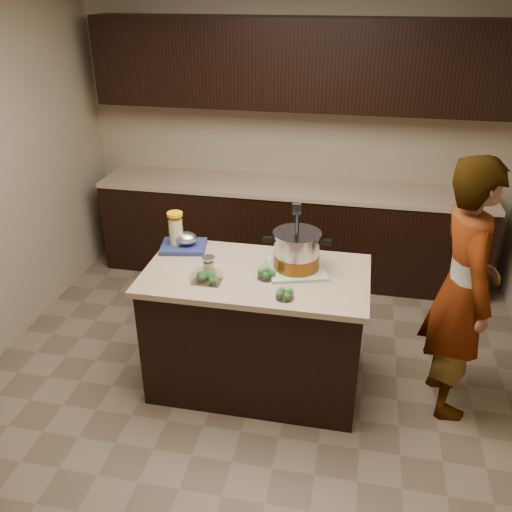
{
  "coord_description": "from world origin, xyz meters",
  "views": [
    {
      "loc": [
        0.6,
        -3.02,
        2.59
      ],
      "look_at": [
        0.0,
        0.0,
        1.02
      ],
      "focal_mm": 38.0,
      "sensor_mm": 36.0,
      "label": 1
    }
  ],
  "objects": [
    {
      "name": "back_cabinets",
      "position": [
        0.0,
        1.74,
        0.94
      ],
      "size": [
        3.6,
        0.63,
        2.33
      ],
      "color": "black",
      "rests_on": "ground"
    },
    {
      "name": "broccoli_tub_rect",
      "position": [
        -0.28,
        -0.18,
        0.93
      ],
      "size": [
        0.18,
        0.13,
        0.06
      ],
      "rotation": [
        0.0,
        0.0,
        0.0
      ],
      "color": "silver",
      "rests_on": "island"
    },
    {
      "name": "broccoli_tub_right",
      "position": [
        0.23,
        -0.28,
        0.92
      ],
      "size": [
        0.14,
        0.14,
        0.05
      ],
      "rotation": [
        0.0,
        0.0,
        0.32
      ],
      "color": "silver",
      "rests_on": "island"
    },
    {
      "name": "person",
      "position": [
        1.3,
        0.08,
        0.87
      ],
      "size": [
        0.51,
        0.69,
        1.74
      ],
      "primitive_type": "imported",
      "rotation": [
        0.0,
        0.0,
        1.72
      ],
      "color": "gray",
      "rests_on": "ground"
    },
    {
      "name": "broccoli_tub_left",
      "position": [
        0.08,
        -0.06,
        0.93
      ],
      "size": [
        0.14,
        0.14,
        0.06
      ],
      "rotation": [
        0.0,
        0.0,
        -0.26
      ],
      "color": "silver",
      "rests_on": "island"
    },
    {
      "name": "room_shell",
      "position": [
        0.0,
        0.0,
        1.71
      ],
      "size": [
        4.04,
        4.04,
        2.72
      ],
      "color": "tan",
      "rests_on": "ground"
    },
    {
      "name": "dish_towel",
      "position": [
        0.25,
        0.09,
        0.91
      ],
      "size": [
        0.45,
        0.45,
        0.02
      ],
      "primitive_type": "cube",
      "rotation": [
        0.0,
        0.0,
        0.3
      ],
      "color": "#63936A",
      "rests_on": "island"
    },
    {
      "name": "lemonade_pitcher",
      "position": [
        -0.62,
        0.25,
        1.02
      ],
      "size": [
        0.14,
        0.14,
        0.26
      ],
      "rotation": [
        0.0,
        0.0,
        -0.38
      ],
      "color": "#D1C37F",
      "rests_on": "island"
    },
    {
      "name": "ground_plane",
      "position": [
        0.0,
        0.0,
        0.0
      ],
      "size": [
        4.0,
        4.0,
        0.0
      ],
      "primitive_type": "plane",
      "color": "brown",
      "rests_on": "ground"
    },
    {
      "name": "blue_tray",
      "position": [
        -0.56,
        0.24,
        0.94
      ],
      "size": [
        0.35,
        0.3,
        0.12
      ],
      "rotation": [
        0.0,
        0.0,
        0.17
      ],
      "color": "navy",
      "rests_on": "island"
    },
    {
      "name": "stock_pot",
      "position": [
        0.25,
        0.09,
        1.02
      ],
      "size": [
        0.44,
        0.34,
        0.45
      ],
      "rotation": [
        0.0,
        0.0,
        0.09
      ],
      "color": "#B7B7BC",
      "rests_on": "dish_towel"
    },
    {
      "name": "mason_jar",
      "position": [
        -0.29,
        -0.09,
        0.96
      ],
      "size": [
        0.09,
        0.09,
        0.14
      ],
      "rotation": [
        0.0,
        0.0,
        -0.05
      ],
      "color": "#D1C37F",
      "rests_on": "island"
    },
    {
      "name": "island",
      "position": [
        0.0,
        0.0,
        0.45
      ],
      "size": [
        1.46,
        0.81,
        0.9
      ],
      "color": "black",
      "rests_on": "ground"
    }
  ]
}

